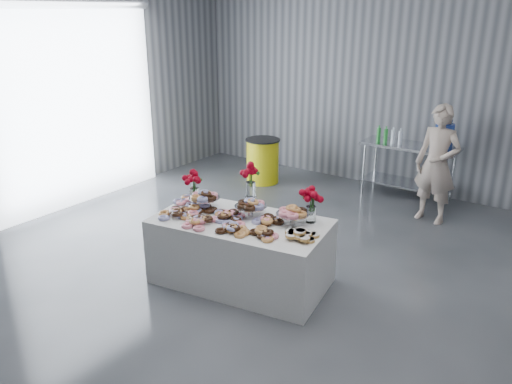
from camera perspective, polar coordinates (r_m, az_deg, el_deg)
ground at (r=5.38m, az=-1.34°, el=-12.68°), size 9.00×9.00×0.00m
room_walls at (r=4.76m, az=-3.85°, el=16.79°), size 8.04×9.04×4.02m
display_table at (r=5.61m, az=-1.74°, el=-6.81°), size 2.04×1.29×0.75m
prep_table at (r=8.42m, az=17.02°, el=3.35°), size 1.50×0.60×0.90m
donut_mounds at (r=5.39m, az=-2.11°, el=-3.01°), size 1.91×1.08×0.09m
cake_stand_left at (r=5.77m, az=-5.94°, el=-0.51°), size 0.36×0.36×0.17m
cake_stand_mid at (r=5.50m, az=-0.61°, el=-1.48°), size 0.36×0.36×0.17m
cake_stand_right at (r=5.31m, az=4.23°, el=-2.34°), size 0.36×0.36×0.17m
danish_pile at (r=5.02m, az=5.03°, el=-4.78°), size 0.48×0.48×0.11m
bouquet_left at (r=5.90m, az=-7.13°, el=1.51°), size 0.26×0.26×0.42m
bouquet_right at (r=5.33m, az=6.37°, el=-0.50°), size 0.26×0.26×0.42m
bouquet_center at (r=5.63m, az=-0.61°, el=1.62°), size 0.26×0.26×0.57m
water_jug at (r=8.16m, az=20.72°, el=6.28°), size 0.28×0.28×0.55m
drink_bottles at (r=8.32m, az=15.00°, el=6.33°), size 0.54×0.08×0.27m
person at (r=7.54m, az=19.98°, el=2.99°), size 0.67×0.49×1.71m
trash_barrel at (r=8.90m, az=0.76°, el=3.60°), size 0.62×0.62×0.79m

